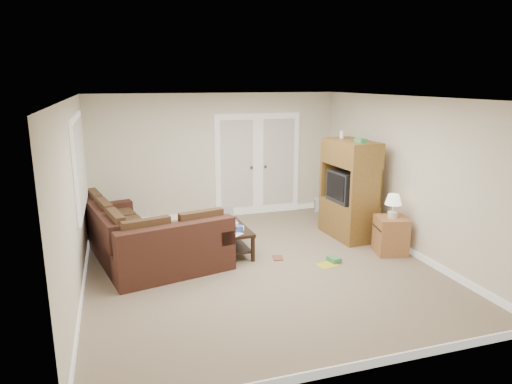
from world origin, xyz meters
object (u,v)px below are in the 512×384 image
object	(u,v)px
tv_armoire	(349,189)
side_cabinet	(391,232)
sectional_sofa	(142,241)
coffee_table	(229,238)

from	to	relation	value
tv_armoire	side_cabinet	bearing A→B (deg)	-78.79
sectional_sofa	side_cabinet	xyz separation A→B (m)	(3.86, -0.88, 0.04)
coffee_table	side_cabinet	distance (m)	2.62
sectional_sofa	coffee_table	distance (m)	1.38
coffee_table	sectional_sofa	bearing A→B (deg)	175.26
tv_armoire	side_cabinet	distance (m)	1.12
tv_armoire	coffee_table	bearing A→B (deg)	179.51
tv_armoire	side_cabinet	xyz separation A→B (m)	(0.26, -0.96, -0.52)
coffee_table	side_cabinet	world-z (taller)	side_cabinet
coffee_table	side_cabinet	bearing A→B (deg)	-21.72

